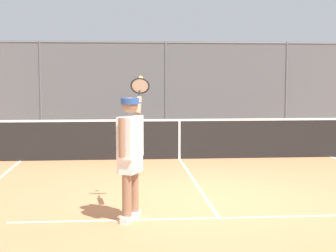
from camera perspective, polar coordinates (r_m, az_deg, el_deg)
ground_plane at (r=8.82m, az=4.04°, el=-7.69°), size 60.00×60.00×0.00m
court_line_markings at (r=7.44m, az=5.77°, el=-10.18°), size 7.55×9.79×0.01m
fence_backdrop at (r=17.58m, az=-0.42°, el=3.13°), size 18.57×1.37×3.06m
tennis_net at (r=12.81m, az=1.22°, el=-1.33°), size 9.70×0.09×1.07m
tennis_player at (r=7.39m, az=-4.02°, el=-2.37°), size 0.51×1.40×1.99m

